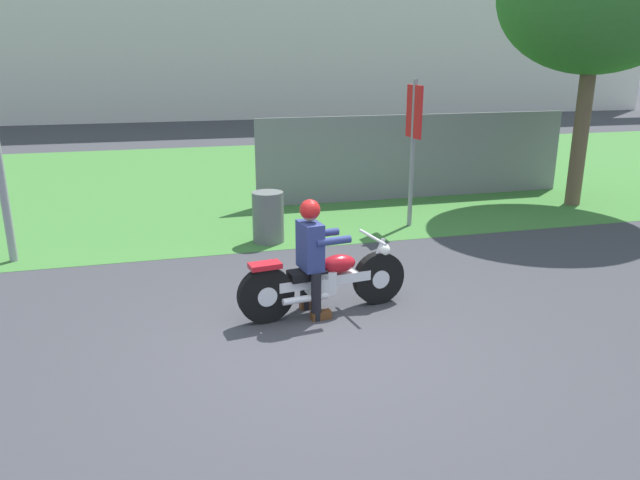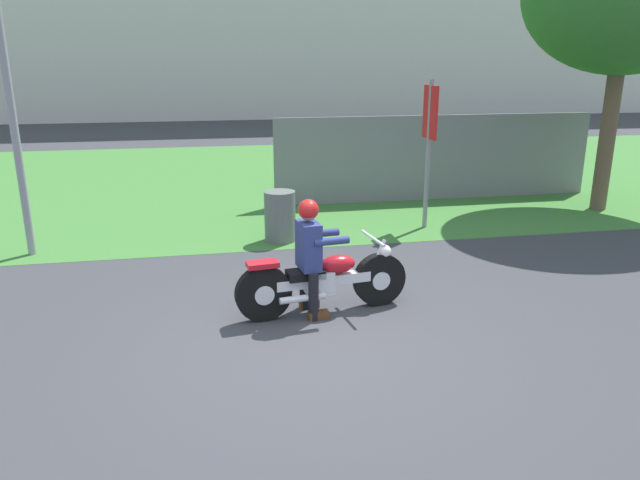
% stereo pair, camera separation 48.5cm
% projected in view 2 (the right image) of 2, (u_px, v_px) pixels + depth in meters
% --- Properties ---
extents(ground, '(120.00, 120.00, 0.00)m').
position_uv_depth(ground, '(311.00, 347.00, 6.35)').
color(ground, '#38383D').
extents(grass_verge, '(60.00, 12.00, 0.01)m').
position_uv_depth(grass_verge, '(246.00, 179.00, 15.18)').
color(grass_verge, '#3D7533').
rests_on(grass_verge, ground).
extents(motorcycle_lead, '(2.12, 0.67, 0.89)m').
position_uv_depth(motorcycle_lead, '(324.00, 281.00, 7.12)').
color(motorcycle_lead, black).
rests_on(motorcycle_lead, ground).
extents(rider_lead, '(0.59, 0.51, 1.41)m').
position_uv_depth(rider_lead, '(310.00, 248.00, 6.95)').
color(rider_lead, black).
rests_on(rider_lead, ground).
extents(trash_can, '(0.52, 0.52, 0.85)m').
position_uv_depth(trash_can, '(280.00, 216.00, 9.92)').
color(trash_can, '#595E5B').
rests_on(trash_can, ground).
extents(sign_banner, '(0.08, 0.60, 2.60)m').
position_uv_depth(sign_banner, '(429.00, 131.00, 10.35)').
color(sign_banner, gray).
rests_on(sign_banner, ground).
extents(fence_segment, '(7.00, 0.06, 1.80)m').
position_uv_depth(fence_segment, '(437.00, 158.00, 12.75)').
color(fence_segment, slate).
rests_on(fence_segment, ground).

